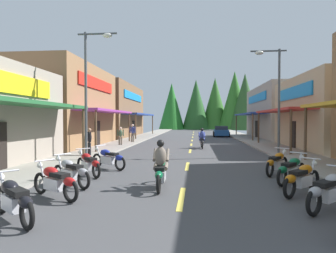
{
  "coord_description": "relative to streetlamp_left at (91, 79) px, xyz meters",
  "views": [
    {
      "loc": [
        0.4,
        0.56,
        2.19
      ],
      "look_at": [
        -2.36,
        28.98,
        1.53
      ],
      "focal_mm": 30.76,
      "sensor_mm": 36.0,
      "label": 1
    }
  ],
  "objects": [
    {
      "name": "motorcycle_parked_right_1",
      "position": [
        8.6,
        -7.24,
        -3.84
      ],
      "size": [
        1.66,
        1.51,
        1.04
      ],
      "rotation": [
        0.0,
        0.0,
        0.73
      ],
      "color": "black",
      "rests_on": "ground"
    },
    {
      "name": "motorcycle_parked_left_0",
      "position": [
        1.5,
        -8.69,
        -3.84
      ],
      "size": [
        1.75,
        1.39,
        1.04
      ],
      "rotation": [
        0.0,
        0.0,
        2.48
      ],
      "color": "black",
      "rests_on": "ground"
    },
    {
      "name": "storefront_right_far",
      "position": [
        17.12,
        20.97,
        -1.25
      ],
      "size": [
        10.72,
        13.57,
        6.14
      ],
      "color": "gray",
      "rests_on": "ground"
    },
    {
      "name": "motorcycle_parked_right_2",
      "position": [
        8.5,
        -5.77,
        -3.84
      ],
      "size": [
        1.58,
        1.59,
        1.04
      ],
      "rotation": [
        0.0,
        0.0,
        0.79
      ],
      "color": "black",
      "rests_on": "ground"
    },
    {
      "name": "pedestrian_by_shop",
      "position": [
        -0.83,
        1.88,
        -3.33
      ],
      "size": [
        0.42,
        0.48,
        1.71
      ],
      "rotation": [
        0.0,
        0.0,
        3.77
      ],
      "color": "black",
      "rests_on": "ground"
    },
    {
      "name": "pedestrian_waiting",
      "position": [
        -0.55,
        12.22,
        -3.27
      ],
      "size": [
        0.57,
        0.3,
        1.8
      ],
      "rotation": [
        0.0,
        0.0,
        4.59
      ],
      "color": "#726659",
      "rests_on": "ground"
    },
    {
      "name": "streetlamp_right",
      "position": [
        10.0,
        3.12,
        -0.19
      ],
      "size": [
        2.07,
        0.3,
        6.38
      ],
      "color": "#474C51",
      "rests_on": "ground"
    },
    {
      "name": "motorcycle_parked_right_4",
      "position": [
        8.64,
        -2.65,
        -3.84
      ],
      "size": [
        1.34,
        1.79,
        1.04
      ],
      "rotation": [
        0.0,
        0.0,
        0.94
      ],
      "color": "black",
      "rests_on": "ground"
    },
    {
      "name": "motorcycle_parked_right_3",
      "position": [
        8.69,
        -4.26,
        -3.84
      ],
      "size": [
        1.49,
        1.67,
        1.04
      ],
      "rotation": [
        0.0,
        0.0,
        0.85
      ],
      "color": "black",
      "rests_on": "ground"
    },
    {
      "name": "sidewalk_right",
      "position": [
        11.3,
        10.07,
        -4.26
      ],
      "size": [
        2.79,
        80.2,
        0.12
      ],
      "primitive_type": "cube",
      "color": "gray",
      "rests_on": "ground"
    },
    {
      "name": "rider_cruising_trailing",
      "position": [
        5.88,
        7.78,
        -3.67
      ],
      "size": [
        0.6,
        2.14,
        1.57
      ],
      "rotation": [
        0.0,
        0.0,
        1.59
      ],
      "color": "black",
      "rests_on": "ground"
    },
    {
      "name": "streetlamp_left",
      "position": [
        0.0,
        0.0,
        0.0
      ],
      "size": [
        2.07,
        0.3,
        6.73
      ],
      "color": "#474C51",
      "rests_on": "ground"
    },
    {
      "name": "sidewalk_left",
      "position": [
        -1.29,
        10.07,
        -4.26
      ],
      "size": [
        2.79,
        80.2,
        0.12
      ],
      "primitive_type": "cube",
      "color": "gray",
      "rests_on": "ground"
    },
    {
      "name": "motorcycle_parked_left_2",
      "position": [
        1.31,
        -5.41,
        -3.84
      ],
      "size": [
        1.83,
        1.29,
        1.04
      ],
      "rotation": [
        0.0,
        0.0,
        2.54
      ],
      "color": "black",
      "rests_on": "ground"
    },
    {
      "name": "centerline_dashes",
      "position": [
        5.01,
        13.74,
        -4.32
      ],
      "size": [
        0.16,
        56.3,
        0.01
      ],
      "color": "#E0C64C",
      "rests_on": "ground"
    },
    {
      "name": "pedestrian_browsing",
      "position": [
        -0.81,
        8.77,
        -3.4
      ],
      "size": [
        0.55,
        0.35,
        1.61
      ],
      "rotation": [
        0.0,
        0.0,
        1.84
      ],
      "color": "#726659",
      "rests_on": "ground"
    },
    {
      "name": "storefront_left_far",
      "position": [
        -7.1,
        22.2,
        -0.99
      ],
      "size": [
        10.7,
        13.98,
        6.68
      ],
      "color": "brown",
      "rests_on": "ground"
    },
    {
      "name": "treeline_backdrop",
      "position": [
        10.14,
        52.2,
        1.77
      ],
      "size": [
        22.7,
        11.84,
        13.23
      ],
      "color": "#216A23",
      "rests_on": "ground"
    },
    {
      "name": "motorcycle_parked_left_3",
      "position": [
        1.2,
        -3.59,
        -3.84
      ],
      "size": [
        1.56,
        1.61,
        1.04
      ],
      "rotation": [
        0.0,
        0.0,
        2.34
      ],
      "color": "black",
      "rests_on": "ground"
    },
    {
      "name": "motorcycle_parked_left_1",
      "position": [
        1.5,
        -6.85,
        -3.84
      ],
      "size": [
        1.88,
        1.2,
        1.04
      ],
      "rotation": [
        0.0,
        0.0,
        2.59
      ],
      "color": "black",
      "rests_on": "ground"
    },
    {
      "name": "rider_cruising_lead",
      "position": [
        4.29,
        -5.4,
        -3.67
      ],
      "size": [
        0.6,
        2.14,
        1.57
      ],
      "rotation": [
        0.0,
        0.0,
        1.61
      ],
      "color": "black",
      "rests_on": "ground"
    },
    {
      "name": "parked_car_curbside",
      "position": [
        8.7,
        23.73,
        -3.64
      ],
      "size": [
        2.19,
        4.37,
        1.4
      ],
      "rotation": [
        0.0,
        0.0,
        1.53
      ],
      "color": "#1E4C8C",
      "rests_on": "ground"
    },
    {
      "name": "ground",
      "position": [
        5.01,
        10.07,
        -4.37
      ],
      "size": [
        9.8,
        80.2,
        0.1
      ],
      "primitive_type": "cube",
      "color": "#424244"
    },
    {
      "name": "storefront_left_middle",
      "position": [
        -7.03,
        8.42,
        -1.04
      ],
      "size": [
        10.55,
        10.96,
        6.57
      ],
      "color": "olive",
      "rests_on": "ground"
    },
    {
      "name": "motorcycle_parked_left_4",
      "position": [
        1.53,
        -2.02,
        -3.84
      ],
      "size": [
        1.89,
        1.18,
        1.04
      ],
      "rotation": [
        0.0,
        0.0,
        2.6
      ],
      "color": "black",
      "rests_on": "ground"
    }
  ]
}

